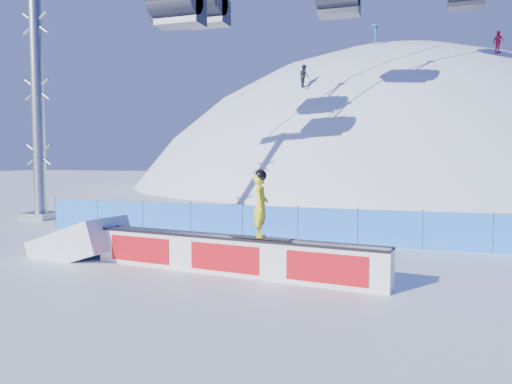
% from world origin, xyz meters
% --- Properties ---
extents(ground, '(160.00, 160.00, 0.00)m').
position_xyz_m(ground, '(0.00, 0.00, 0.00)').
color(ground, white).
rests_on(ground, ground).
extents(snow_hill, '(64.00, 64.00, 64.00)m').
position_xyz_m(snow_hill, '(0.00, 42.00, -18.00)').
color(snow_hill, white).
rests_on(snow_hill, ground).
extents(safety_fence, '(22.05, 0.05, 1.30)m').
position_xyz_m(safety_fence, '(0.00, 4.50, 0.60)').
color(safety_fence, '#2579F8').
rests_on(safety_fence, ground).
extents(rail_box, '(7.93, 1.56, 0.95)m').
position_xyz_m(rail_box, '(-1.51, -0.48, 0.47)').
color(rail_box, white).
rests_on(rail_box, ground).
extents(snow_ramp, '(2.86, 1.99, 1.66)m').
position_xyz_m(snow_ramp, '(-6.42, 0.15, 0.00)').
color(snow_ramp, white).
rests_on(snow_ramp, ground).
extents(snowboarder, '(1.60, 0.61, 1.65)m').
position_xyz_m(snowboarder, '(-0.66, -0.59, 1.76)').
color(snowboarder, black).
rests_on(snowboarder, rail_box).
extents(distant_skiers, '(19.96, 10.95, 7.77)m').
position_xyz_m(distant_skiers, '(2.71, 29.31, 10.75)').
color(distant_skiers, black).
rests_on(distant_skiers, ground).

